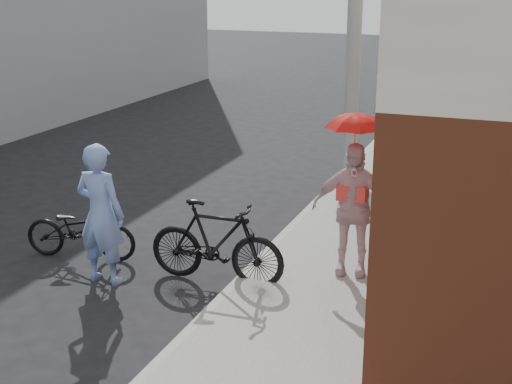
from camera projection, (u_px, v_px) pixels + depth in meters
The scene contains 11 objects.
ground at pixel (152, 297), 9.22m from camera, with size 80.00×80.00×0.00m, color black.
sidewalk at pixel (348, 259), 10.26m from camera, with size 2.20×24.00×0.12m, color gray.
curb at pixel (273, 248), 10.66m from camera, with size 0.12×24.00×0.12m, color #9E9E99.
utility_pole at pixel (355, 1), 13.15m from camera, with size 0.28×0.28×7.00m, color #9E9E99.
officer at pixel (101, 214), 9.40m from camera, with size 0.70×0.46×1.93m, color #7794D4.
bike_left at pixel (80, 230), 10.34m from camera, with size 0.59×1.68×0.88m, color black.
bike_right at pixel (216, 243), 9.49m from camera, with size 0.54×1.90×1.14m, color black.
kimono_woman at pixel (352, 209), 9.42m from camera, with size 1.06×0.44×1.81m, color beige.
parasol at pixel (356, 117), 9.05m from camera, with size 0.76×0.76×0.66m, color red.
planter at pixel (400, 239), 10.61m from camera, with size 0.38×0.38×0.20m, color black.
potted_plant at pixel (402, 211), 10.48m from camera, with size 0.59×0.51×0.65m, color #266026.
Camera 1 is at (4.29, -7.35, 4.04)m, focal length 50.00 mm.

